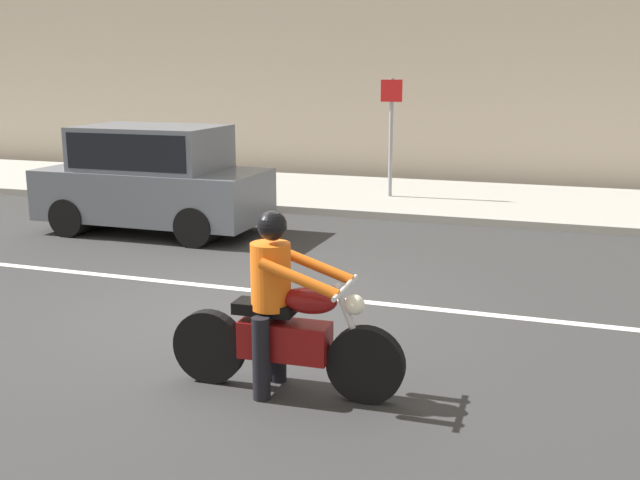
% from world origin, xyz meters
% --- Properties ---
extents(ground_plane, '(80.00, 80.00, 0.00)m').
position_xyz_m(ground_plane, '(0.00, 0.00, 0.00)').
color(ground_plane, '#2D2D2D').
extents(sidewalk_slab, '(40.00, 4.40, 0.14)m').
position_xyz_m(sidewalk_slab, '(0.00, 8.00, 0.07)').
color(sidewalk_slab, '#99968E').
rests_on(sidewalk_slab, ground_plane).
extents(lane_marking_stripe, '(18.00, 0.14, 0.01)m').
position_xyz_m(lane_marking_stripe, '(-0.34, 0.90, 0.00)').
color(lane_marking_stripe, silver).
rests_on(lane_marking_stripe, ground_plane).
extents(motorcycle_with_rider_orange_stripe, '(2.08, 0.70, 1.58)m').
position_xyz_m(motorcycle_with_rider_orange_stripe, '(1.27, -1.75, 0.65)').
color(motorcycle_with_rider_orange_stripe, black).
rests_on(motorcycle_with_rider_orange_stripe, ground_plane).
extents(parked_hatchback_slate_gray, '(3.78, 1.76, 1.80)m').
position_xyz_m(parked_hatchback_slate_gray, '(-3.18, 3.53, 0.93)').
color(parked_hatchback_slate_gray, slate).
rests_on(parked_hatchback_slate_gray, ground_plane).
extents(street_sign_post, '(0.44, 0.08, 2.40)m').
position_xyz_m(street_sign_post, '(-0.08, 7.60, 1.60)').
color(street_sign_post, gray).
rests_on(street_sign_post, sidewalk_slab).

